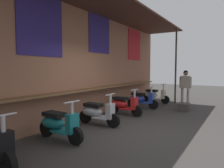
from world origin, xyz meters
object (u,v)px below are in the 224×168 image
(scooter_silver, at_px, (97,112))
(scooter_cream, at_px, (154,95))
(shopper_browsing, at_px, (185,84))
(scooter_teal, at_px, (58,124))
(scooter_blue, at_px, (141,99))
(scooter_red, at_px, (123,104))
(merchandise_crate, at_px, (183,107))

(scooter_silver, height_order, scooter_cream, same)
(scooter_silver, bearing_deg, shopper_browsing, 72.13)
(scooter_teal, distance_m, scooter_blue, 4.73)
(scooter_red, height_order, shopper_browsing, shopper_browsing)
(scooter_silver, distance_m, scooter_red, 1.63)
(shopper_browsing, bearing_deg, scooter_red, 160.52)
(scooter_silver, distance_m, shopper_browsing, 5.24)
(scooter_teal, height_order, scooter_cream, same)
(merchandise_crate, bearing_deg, scooter_red, 139.52)
(scooter_red, distance_m, merchandise_crate, 2.61)
(scooter_silver, relative_size, merchandise_crate, 2.54)
(scooter_blue, relative_size, shopper_browsing, 0.87)
(scooter_blue, xyz_separation_m, merchandise_crate, (0.41, -1.69, -0.24))
(scooter_teal, distance_m, scooter_red, 3.17)
(scooter_red, xyz_separation_m, merchandise_crate, (1.97, -1.69, -0.24))
(scooter_cream, xyz_separation_m, merchandise_crate, (-1.19, -1.69, -0.24))
(scooter_red, distance_m, shopper_browsing, 3.72)
(scooter_blue, bearing_deg, scooter_teal, -89.99)
(scooter_teal, relative_size, scooter_red, 1.00)
(scooter_teal, height_order, scooter_blue, same)
(merchandise_crate, bearing_deg, scooter_cream, 54.78)
(scooter_cream, bearing_deg, scooter_teal, -86.82)
(merchandise_crate, bearing_deg, shopper_browsing, 9.87)
(scooter_blue, height_order, shopper_browsing, shopper_browsing)
(scooter_red, bearing_deg, scooter_cream, 93.85)
(scooter_teal, height_order, scooter_red, same)
(scooter_silver, bearing_deg, scooter_red, 88.22)
(scooter_silver, bearing_deg, scooter_blue, 88.22)
(scooter_silver, xyz_separation_m, scooter_blue, (3.19, 0.00, 0.00))
(scooter_blue, distance_m, merchandise_crate, 1.75)
(scooter_silver, height_order, scooter_blue, same)
(scooter_red, xyz_separation_m, scooter_blue, (1.56, 0.00, 0.00))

